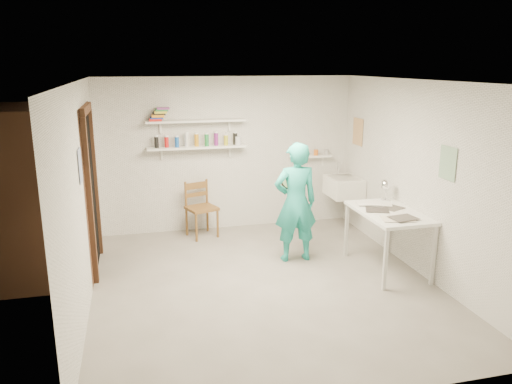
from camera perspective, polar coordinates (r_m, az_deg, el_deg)
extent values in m
cube|color=slate|center=(6.14, 0.91, -10.55)|extent=(4.00, 4.50, 0.02)
cube|color=silver|center=(5.56, 1.01, 12.66)|extent=(4.00, 4.50, 0.02)
cube|color=silver|center=(7.89, -3.25, 4.35)|extent=(4.00, 0.02, 2.40)
cube|color=silver|center=(3.70, 10.03, -7.80)|extent=(4.00, 0.02, 2.40)
cube|color=silver|center=(5.58, -19.42, -0.75)|extent=(0.02, 4.50, 2.40)
cube|color=silver|center=(6.53, 18.28, 1.48)|extent=(0.02, 4.50, 2.40)
cube|color=black|center=(6.64, -18.32, -0.09)|extent=(0.02, 0.90, 2.00)
cube|color=brown|center=(6.73, -24.38, -0.04)|extent=(1.40, 1.50, 2.10)
cube|color=brown|center=(6.47, -18.88, 8.96)|extent=(0.06, 1.05, 0.10)
cube|color=brown|center=(6.16, -18.45, -1.21)|extent=(0.06, 0.10, 2.00)
cube|color=brown|center=(7.13, -17.89, 0.91)|extent=(0.06, 0.10, 2.00)
cube|color=white|center=(7.66, -6.78, 5.10)|extent=(1.50, 0.22, 0.03)
cube|color=white|center=(7.61, -6.86, 8.07)|extent=(1.50, 0.22, 0.03)
cube|color=white|center=(8.17, 6.24, 4.07)|extent=(0.70, 0.14, 0.03)
cube|color=#334C7F|center=(5.55, -19.45, 2.88)|extent=(0.01, 0.28, 0.36)
cube|color=#995933|center=(8.01, 11.56, 6.77)|extent=(0.01, 0.34, 0.42)
cube|color=#3F724C|center=(6.01, 21.07, 3.09)|extent=(0.01, 0.30, 0.38)
cube|color=white|center=(7.98, 10.01, 0.59)|extent=(0.48, 0.60, 0.30)
imported|color=teal|center=(6.61, 4.55, -1.20)|extent=(0.59, 0.39, 1.61)
cylinder|color=#C7C888|center=(6.75, 3.99, 1.48)|extent=(0.29, 0.04, 0.29)
cube|color=brown|center=(7.63, -6.23, -1.86)|extent=(0.53, 0.51, 0.90)
cube|color=white|center=(6.61, 14.75, -5.39)|extent=(0.71, 1.18, 0.79)
sphere|color=white|center=(6.92, 14.65, 0.82)|extent=(0.15, 0.15, 0.15)
cylinder|color=black|center=(7.60, -11.48, 5.60)|extent=(0.06, 0.06, 0.17)
cylinder|color=red|center=(7.60, -10.30, 5.66)|extent=(0.06, 0.06, 0.17)
cylinder|color=blue|center=(7.62, -9.13, 5.72)|extent=(0.06, 0.06, 0.17)
cylinder|color=white|center=(7.63, -7.96, 5.78)|extent=(0.06, 0.06, 0.17)
cylinder|color=orange|center=(7.65, -6.80, 5.84)|extent=(0.06, 0.06, 0.17)
cylinder|color=#268C3F|center=(7.67, -5.64, 5.89)|extent=(0.06, 0.06, 0.17)
cylinder|color=#8C268C|center=(7.69, -4.49, 5.95)|extent=(0.06, 0.06, 0.17)
cylinder|color=gold|center=(7.72, -3.34, 6.00)|extent=(0.06, 0.06, 0.17)
cylinder|color=black|center=(7.75, -2.20, 6.04)|extent=(0.06, 0.06, 0.17)
cube|color=red|center=(7.56, -11.43, 8.07)|extent=(0.18, 0.14, 0.03)
cube|color=#1933A5|center=(7.55, -11.29, 8.29)|extent=(0.18, 0.14, 0.03)
cube|color=orange|center=(7.55, -11.15, 8.51)|extent=(0.18, 0.14, 0.03)
cube|color=black|center=(7.55, -11.01, 8.73)|extent=(0.18, 0.14, 0.03)
cube|color=yellow|center=(7.55, -10.86, 8.95)|extent=(0.18, 0.14, 0.03)
cube|color=#338C4C|center=(7.55, -10.72, 9.17)|extent=(0.18, 0.14, 0.03)
cube|color=#8C3F8C|center=(7.55, -10.58, 9.39)|extent=(0.18, 0.14, 0.03)
cylinder|color=silver|center=(8.09, 4.87, 4.43)|extent=(0.07, 0.07, 0.09)
cylinder|color=#335999|center=(8.14, 5.80, 4.46)|extent=(0.07, 0.07, 0.09)
cylinder|color=orange|center=(8.19, 6.70, 4.50)|extent=(0.07, 0.07, 0.09)
cylinder|color=#999999|center=(8.23, 7.60, 4.53)|extent=(0.07, 0.07, 0.09)
cube|color=silver|center=(6.49, 14.97, -2.11)|extent=(0.30, 0.22, 0.00)
cube|color=#4C4742|center=(6.49, 14.97, -2.07)|extent=(0.30, 0.22, 0.00)
cube|color=beige|center=(6.49, 14.98, -2.04)|extent=(0.30, 0.22, 0.00)
cube|color=#383330|center=(6.49, 14.98, -2.01)|extent=(0.30, 0.22, 0.00)
cube|color=silver|center=(6.48, 14.98, -1.97)|extent=(0.30, 0.22, 0.00)
cube|color=silver|center=(6.48, 14.98, -1.94)|extent=(0.30, 0.22, 0.00)
cube|color=#4C4742|center=(6.48, 14.98, -1.90)|extent=(0.30, 0.22, 0.00)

